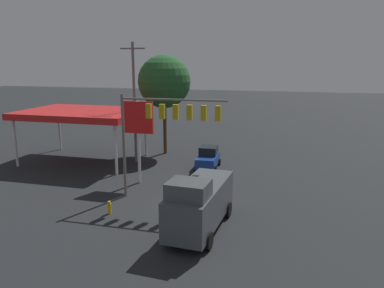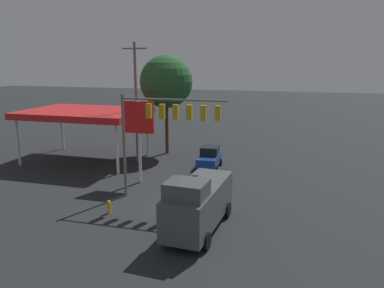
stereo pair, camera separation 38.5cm
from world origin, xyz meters
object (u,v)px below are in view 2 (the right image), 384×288
(traffic_signal_assembly, at_px, (167,119))
(fire_hydrant, at_px, (109,207))
(price_sign, at_px, (139,122))
(delivery_truck, at_px, (198,203))
(utility_pole, at_px, (136,100))
(street_tree, at_px, (166,82))
(hatchback_crossing, at_px, (209,158))

(traffic_signal_assembly, relative_size, fire_hydrant, 8.51)
(price_sign, relative_size, delivery_truck, 0.95)
(delivery_truck, height_order, fire_hydrant, delivery_truck)
(traffic_signal_assembly, xyz_separation_m, utility_pole, (6.23, -9.01, 0.18))
(traffic_signal_assembly, height_order, fire_hydrant, traffic_signal_assembly)
(utility_pole, distance_m, price_sign, 6.61)
(price_sign, distance_m, street_tree, 10.22)
(utility_pole, relative_size, hatchback_crossing, 2.94)
(hatchback_crossing, height_order, street_tree, street_tree)
(traffic_signal_assembly, height_order, utility_pole, utility_pole)
(traffic_signal_assembly, height_order, delivery_truck, traffic_signal_assembly)
(traffic_signal_assembly, relative_size, price_sign, 1.14)
(traffic_signal_assembly, bearing_deg, delivery_truck, 128.57)
(traffic_signal_assembly, xyz_separation_m, delivery_truck, (-3.30, 4.13, -4.09))
(fire_hydrant, bearing_deg, delivery_truck, 172.22)
(hatchback_crossing, bearing_deg, street_tree, -129.59)
(traffic_signal_assembly, distance_m, street_tree, 13.83)
(price_sign, distance_m, delivery_truck, 10.40)
(price_sign, bearing_deg, street_tree, -83.31)
(utility_pole, bearing_deg, fire_hydrant, 105.19)
(traffic_signal_assembly, height_order, price_sign, traffic_signal_assembly)
(traffic_signal_assembly, bearing_deg, fire_hydrant, 48.69)
(traffic_signal_assembly, bearing_deg, price_sign, -42.27)
(utility_pole, distance_m, street_tree, 4.54)
(hatchback_crossing, bearing_deg, traffic_signal_assembly, -8.90)
(street_tree, distance_m, fire_hydrant, 17.78)
(price_sign, relative_size, hatchback_crossing, 1.71)
(utility_pole, relative_size, delivery_truck, 1.63)
(traffic_signal_assembly, relative_size, hatchback_crossing, 1.94)
(delivery_truck, relative_size, hatchback_crossing, 1.80)
(traffic_signal_assembly, relative_size, delivery_truck, 1.08)
(utility_pole, height_order, hatchback_crossing, utility_pole)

